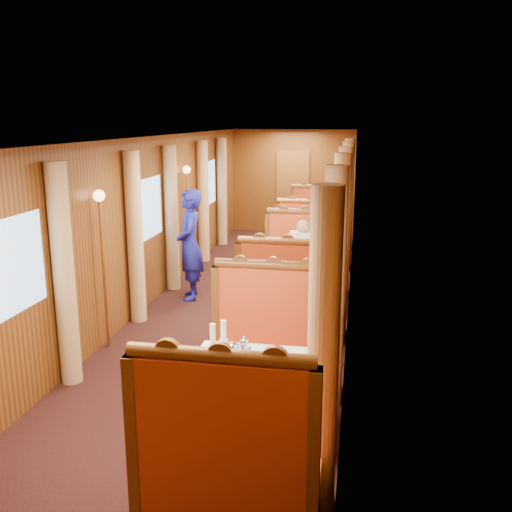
% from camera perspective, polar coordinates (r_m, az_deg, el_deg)
% --- Properties ---
extents(floor, '(3.00, 12.00, 0.01)m').
position_cam_1_polar(floor, '(8.55, -0.99, -5.21)').
color(floor, black).
rests_on(floor, ground).
extents(ceiling, '(3.00, 12.00, 0.01)m').
position_cam_1_polar(ceiling, '(8.10, -1.07, 11.78)').
color(ceiling, silver).
rests_on(ceiling, wall_left).
extents(wall_far, '(3.00, 0.01, 2.50)m').
position_cam_1_polar(wall_far, '(14.11, 3.71, 7.45)').
color(wall_far, brown).
rests_on(wall_far, floor).
extents(wall_left, '(0.01, 12.00, 2.50)m').
position_cam_1_polar(wall_left, '(8.65, -10.85, 3.32)').
color(wall_left, brown).
rests_on(wall_left, floor).
extents(wall_right, '(0.01, 12.00, 2.50)m').
position_cam_1_polar(wall_right, '(8.08, 9.47, 2.67)').
color(wall_right, brown).
rests_on(wall_right, floor).
extents(doorway_far, '(0.80, 0.04, 2.00)m').
position_cam_1_polar(doorway_far, '(14.11, 3.68, 6.42)').
color(doorway_far, brown).
rests_on(doorway_far, floor).
extents(table_near, '(1.05, 0.72, 0.75)m').
position_cam_1_polar(table_near, '(5.11, -0.26, -14.21)').
color(table_near, white).
rests_on(table_near, floor).
extents(banquette_near_fwd, '(1.30, 0.55, 1.34)m').
position_cam_1_polar(banquette_near_fwd, '(4.23, -2.89, -19.93)').
color(banquette_near_fwd, '#B42014').
rests_on(banquette_near_fwd, floor).
extents(banquette_near_aft, '(1.30, 0.55, 1.34)m').
position_cam_1_polar(banquette_near_aft, '(5.99, 1.50, -9.33)').
color(banquette_near_aft, '#B42014').
rests_on(banquette_near_aft, floor).
extents(table_mid, '(1.05, 0.72, 0.75)m').
position_cam_1_polar(table_mid, '(8.33, 4.07, -3.05)').
color(table_mid, white).
rests_on(table_mid, floor).
extents(banquette_mid_fwd, '(1.30, 0.55, 1.34)m').
position_cam_1_polar(banquette_mid_fwd, '(7.36, 3.23, -4.92)').
color(banquette_mid_fwd, '#B42014').
rests_on(banquette_mid_fwd, floor).
extents(banquette_mid_aft, '(1.30, 0.55, 1.34)m').
position_cam_1_polar(banquette_mid_aft, '(9.29, 4.75, -0.99)').
color(banquette_mid_aft, '#B42014').
rests_on(banquette_mid_aft, floor).
extents(table_far, '(1.05, 0.72, 0.75)m').
position_cam_1_polar(table_far, '(11.72, 5.90, 1.80)').
color(table_far, white).
rests_on(table_far, floor).
extents(banquette_far_fwd, '(1.30, 0.55, 1.34)m').
position_cam_1_polar(banquette_far_fwd, '(10.72, 5.50, 0.96)').
color(banquette_far_fwd, '#B42014').
rests_on(banquette_far_fwd, floor).
extents(banquette_far_aft, '(1.30, 0.55, 1.34)m').
position_cam_1_polar(banquette_far_aft, '(12.70, 6.26, 2.94)').
color(banquette_far_aft, '#B42014').
rests_on(banquette_far_aft, floor).
extents(tea_tray, '(0.39, 0.32, 0.01)m').
position_cam_1_polar(tea_tray, '(4.94, -1.71, -10.28)').
color(tea_tray, silver).
rests_on(tea_tray, table_near).
extents(teapot_left, '(0.20, 0.16, 0.15)m').
position_cam_1_polar(teapot_left, '(4.85, -2.37, -9.92)').
color(teapot_left, silver).
rests_on(teapot_left, tea_tray).
extents(teapot_right, '(0.16, 0.13, 0.11)m').
position_cam_1_polar(teapot_right, '(4.84, -0.78, -10.22)').
color(teapot_right, silver).
rests_on(teapot_right, tea_tray).
extents(teapot_back, '(0.18, 0.15, 0.13)m').
position_cam_1_polar(teapot_back, '(5.00, -1.17, -9.27)').
color(teapot_back, silver).
rests_on(teapot_back, tea_tray).
extents(fruit_plate, '(0.22, 0.22, 0.05)m').
position_cam_1_polar(fruit_plate, '(4.78, 2.74, -10.98)').
color(fruit_plate, white).
rests_on(fruit_plate, table_near).
extents(cup_inboard, '(0.08, 0.08, 0.26)m').
position_cam_1_polar(cup_inboard, '(5.07, -4.35, -8.48)').
color(cup_inboard, white).
rests_on(cup_inboard, table_near).
extents(cup_outboard, '(0.08, 0.08, 0.26)m').
position_cam_1_polar(cup_outboard, '(5.15, -3.26, -8.09)').
color(cup_outboard, white).
rests_on(cup_outboard, table_near).
extents(rose_vase_mid, '(0.06, 0.06, 0.36)m').
position_cam_1_polar(rose_vase_mid, '(8.20, 4.29, 0.67)').
color(rose_vase_mid, silver).
rests_on(rose_vase_mid, table_mid).
extents(rose_vase_far, '(0.06, 0.06, 0.36)m').
position_cam_1_polar(rose_vase_far, '(11.64, 5.78, 4.49)').
color(rose_vase_far, silver).
rests_on(rose_vase_far, table_far).
extents(window_left_near, '(0.01, 1.20, 0.90)m').
position_cam_1_polar(window_left_near, '(5.54, -23.64, -1.20)').
color(window_left_near, '#88ADDC').
rests_on(window_left_near, wall_left).
extents(curtain_left_near_b, '(0.22, 0.22, 2.35)m').
position_cam_1_polar(curtain_left_near_b, '(6.20, -18.66, -1.92)').
color(curtain_left_near_b, '#DEAB71').
rests_on(curtain_left_near_b, floor).
extents(window_right_near, '(0.01, 1.20, 0.90)m').
position_cam_1_polar(window_right_near, '(4.63, 8.72, -2.96)').
color(window_right_near, '#88ADDC').
rests_on(window_right_near, wall_right).
extents(curtain_right_near_a, '(0.22, 0.22, 2.35)m').
position_cam_1_polar(curtain_right_near_a, '(3.99, 6.73, -9.84)').
color(curtain_right_near_a, '#DEAB71').
rests_on(curtain_right_near_a, floor).
extents(curtain_right_near_b, '(0.22, 0.22, 2.35)m').
position_cam_1_polar(curtain_right_near_b, '(5.46, 7.74, -3.37)').
color(curtain_right_near_b, '#DEAB71').
rests_on(curtain_right_near_b, floor).
extents(window_left_mid, '(0.01, 1.20, 0.90)m').
position_cam_1_polar(window_left_mid, '(8.61, -10.81, 4.63)').
color(window_left_mid, '#88ADDC').
rests_on(window_left_mid, wall_left).
extents(curtain_left_mid_a, '(0.22, 0.22, 2.35)m').
position_cam_1_polar(curtain_left_mid_a, '(7.90, -12.00, 1.76)').
color(curtain_left_mid_a, '#DEAB71').
rests_on(curtain_left_mid_a, floor).
extents(curtain_left_mid_b, '(0.22, 0.22, 2.35)m').
position_cam_1_polar(curtain_left_mid_b, '(9.34, -8.45, 3.70)').
color(curtain_left_mid_b, '#DEAB71').
rests_on(curtain_left_mid_b, floor).
extents(window_right_mid, '(0.01, 1.20, 0.90)m').
position_cam_1_polar(window_right_mid, '(8.05, 9.42, 4.07)').
color(window_right_mid, '#88ADDC').
rests_on(window_right_mid, wall_right).
extents(curtain_right_mid_a, '(0.22, 0.22, 2.35)m').
position_cam_1_polar(curtain_right_mid_a, '(7.34, 8.42, 1.00)').
color(curtain_right_mid_a, '#DEAB71').
rests_on(curtain_right_mid_a, floor).
extents(curtain_right_mid_b, '(0.22, 0.22, 2.35)m').
position_cam_1_polar(curtain_right_mid_b, '(8.87, 8.76, 3.17)').
color(curtain_right_mid_b, '#DEAB71').
rests_on(curtain_right_mid_b, floor).
extents(window_left_far, '(0.01, 1.20, 0.90)m').
position_cam_1_polar(window_left_far, '(11.91, -4.83, 7.26)').
color(window_left_far, '#88ADDC').
rests_on(window_left_far, wall_left).
extents(curtain_left_far_a, '(0.22, 0.22, 2.35)m').
position_cam_1_polar(curtain_left_far_a, '(11.17, -5.31, 5.41)').
color(curtain_left_far_a, '#DEAB71').
rests_on(curtain_left_far_a, floor).
extents(curtain_left_far_b, '(0.22, 0.22, 2.35)m').
position_cam_1_polar(curtain_left_far_b, '(12.67, -3.44, 6.41)').
color(curtain_left_far_b, '#DEAB71').
rests_on(curtain_left_far_b, floor).
extents(window_right_far, '(0.01, 1.20, 0.90)m').
position_cam_1_polar(window_right_far, '(11.52, 9.71, 6.90)').
color(window_right_far, '#88ADDC').
rests_on(window_right_far, wall_right).
extents(curtain_right_far_a, '(0.22, 0.22, 2.35)m').
position_cam_1_polar(curtain_right_far_a, '(10.78, 9.04, 5.00)').
color(curtain_right_far_a, '#DEAB71').
rests_on(curtain_right_far_a, floor).
extents(curtain_right_far_b, '(0.22, 0.22, 2.35)m').
position_cam_1_polar(curtain_right_far_b, '(12.33, 9.21, 6.06)').
color(curtain_right_far_b, '#DEAB71').
rests_on(curtain_right_far_b, floor).
extents(sconce_left_fore, '(0.14, 0.14, 1.95)m').
position_cam_1_polar(sconce_left_fore, '(7.00, -15.18, 1.82)').
color(sconce_left_fore, '#BF8C3F').
rests_on(sconce_left_fore, floor).
extents(sconce_right_fore, '(0.14, 0.14, 1.95)m').
position_cam_1_polar(sconce_right_fore, '(6.35, 8.38, 0.96)').
color(sconce_right_fore, '#BF8C3F').
rests_on(sconce_right_fore, floor).
extents(sconce_left_aft, '(0.14, 0.14, 1.95)m').
position_cam_1_polar(sconce_left_aft, '(10.23, -6.88, 5.79)').
color(sconce_left_aft, '#BF8C3F').
rests_on(sconce_left_aft, floor).
extents(sconce_right_aft, '(0.14, 0.14, 1.95)m').
position_cam_1_polar(sconce_right_aft, '(9.79, 9.08, 5.37)').
color(sconce_right_aft, '#BF8C3F').
rests_on(sconce_right_aft, floor).
extents(steward, '(0.56, 0.71, 1.72)m').
position_cam_1_polar(steward, '(8.84, -6.63, 1.11)').
color(steward, navy).
rests_on(steward, floor).
extents(passenger, '(0.40, 0.44, 0.76)m').
position_cam_1_polar(passenger, '(9.00, 4.65, 0.62)').
color(passenger, beige).
rests_on(passenger, banquette_mid_aft).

